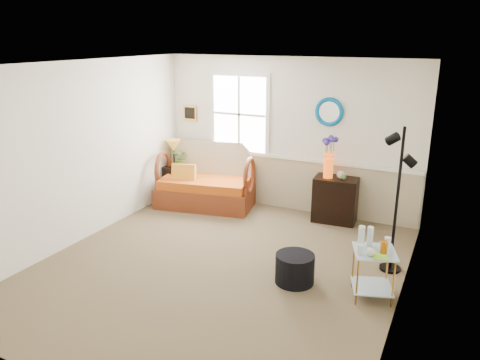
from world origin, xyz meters
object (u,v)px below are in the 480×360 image
at_px(loveseat, 206,176).
at_px(ottoman, 295,269).
at_px(lamp_stand, 175,182).
at_px(cabinet, 335,199).
at_px(floor_lamp, 397,201).
at_px(side_table, 373,274).

distance_m(loveseat, ottoman, 3.05).
relative_size(lamp_stand, cabinet, 0.82).
bearing_deg(ottoman, floor_lamp, 40.42).
relative_size(side_table, floor_lamp, 0.31).
distance_m(side_table, floor_lamp, 1.03).
bearing_deg(floor_lamp, loveseat, -178.39).
bearing_deg(loveseat, cabinet, -4.04).
xyz_separation_m(cabinet, ottoman, (0.09, -2.19, -0.18)).
bearing_deg(side_table, cabinet, 115.45).
xyz_separation_m(side_table, ottoman, (-0.92, -0.07, -0.11)).
relative_size(loveseat, side_table, 2.84).
xyz_separation_m(loveseat, lamp_stand, (-0.73, 0.11, -0.24)).
bearing_deg(side_table, ottoman, -175.54).
xyz_separation_m(lamp_stand, side_table, (4.00, -1.95, -0.01)).
distance_m(lamp_stand, ottoman, 3.69).
bearing_deg(cabinet, floor_lamp, -54.47).
bearing_deg(lamp_stand, ottoman, -33.25).
bearing_deg(floor_lamp, ottoman, -120.69).
relative_size(lamp_stand, side_table, 1.03).
relative_size(lamp_stand, ottoman, 1.26).
bearing_deg(floor_lamp, lamp_stand, -176.93).
distance_m(cabinet, side_table, 2.35).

